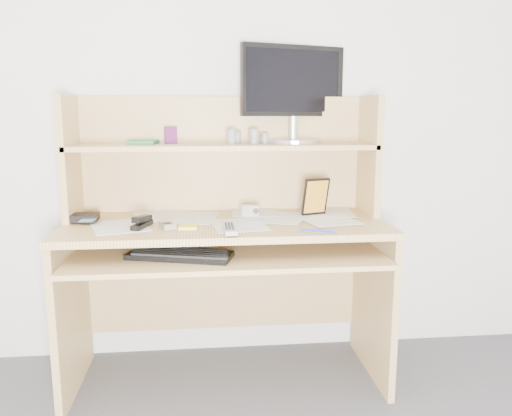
{
  "coord_description": "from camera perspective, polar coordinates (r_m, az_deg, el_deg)",
  "views": [
    {
      "loc": [
        -0.09,
        -0.67,
        1.21
      ],
      "look_at": [
        0.13,
        1.43,
        0.82
      ],
      "focal_mm": 35.0,
      "sensor_mm": 36.0,
      "label": 1
    }
  ],
  "objects": [
    {
      "name": "back_wall",
      "position": [
        2.47,
        -3.9,
        11.42
      ],
      "size": [
        3.6,
        0.04,
        2.5
      ],
      "primitive_type": "cube",
      "color": "silver",
      "rests_on": "floor"
    },
    {
      "name": "desk",
      "position": [
        2.29,
        -3.52,
        -2.5
      ],
      "size": [
        1.4,
        0.7,
        1.3
      ],
      "color": "tan",
      "rests_on": "floor"
    },
    {
      "name": "paper_clutter",
      "position": [
        2.2,
        -3.45,
        -1.49
      ],
      "size": [
        1.32,
        0.54,
        0.01
      ],
      "primitive_type": "cube",
      "color": "silver",
      "rests_on": "desk"
    },
    {
      "name": "keyboard",
      "position": [
        2.02,
        -8.71,
        -5.27
      ],
      "size": [
        0.44,
        0.26,
        0.03
      ],
      "rotation": [
        0.0,
        0.0,
        -0.28
      ],
      "color": "black",
      "rests_on": "desk"
    },
    {
      "name": "tv_remote",
      "position": [
        2.0,
        -3.07,
        -2.4
      ],
      "size": [
        0.06,
        0.18,
        0.02
      ],
      "primitive_type": "cube",
      "rotation": [
        0.0,
        0.0,
        0.05
      ],
      "color": "#A2A29D",
      "rests_on": "paper_clutter"
    },
    {
      "name": "flip_phone",
      "position": [
        2.09,
        -10.11,
        -1.86
      ],
      "size": [
        0.08,
        0.1,
        0.02
      ],
      "primitive_type": "cube",
      "rotation": [
        0.0,
        0.0,
        0.36
      ],
      "color": "#AAAAAC",
      "rests_on": "paper_clutter"
    },
    {
      "name": "stapler",
      "position": [
        2.13,
        -12.92,
        -1.48
      ],
      "size": [
        0.08,
        0.15,
        0.04
      ],
      "primitive_type": "cube",
      "rotation": [
        0.0,
        0.0,
        -0.31
      ],
      "color": "black",
      "rests_on": "paper_clutter"
    },
    {
      "name": "wallet",
      "position": [
        2.31,
        -19.07,
        -1.02
      ],
      "size": [
        0.12,
        0.1,
        0.03
      ],
      "primitive_type": "cube",
      "rotation": [
        0.0,
        0.0,
        0.0
      ],
      "color": "black",
      "rests_on": "paper_clutter"
    },
    {
      "name": "sticky_note_pad",
      "position": [
        2.09,
        -7.77,
        -2.13
      ],
      "size": [
        0.08,
        0.08,
        0.01
      ],
      "primitive_type": "cube",
      "rotation": [
        0.0,
        0.0,
        -0.05
      ],
      "color": "#FFFA43",
      "rests_on": "desk"
    },
    {
      "name": "digital_camera",
      "position": [
        2.3,
        -0.59,
        -0.27
      ],
      "size": [
        0.09,
        0.05,
        0.05
      ],
      "primitive_type": "cube",
      "rotation": [
        0.0,
        0.0,
        -0.25
      ],
      "color": "#A5A5A7",
      "rests_on": "paper_clutter"
    },
    {
      "name": "game_case",
      "position": [
        2.31,
        6.84,
        1.3
      ],
      "size": [
        0.12,
        0.05,
        0.17
      ],
      "primitive_type": "cube",
      "rotation": [
        0.0,
        0.0,
        0.32
      ],
      "color": "black",
      "rests_on": "paper_clutter"
    },
    {
      "name": "blue_pen",
      "position": [
        1.99,
        7.01,
        -2.61
      ],
      "size": [
        0.14,
        0.07,
        0.01
      ],
      "primitive_type": "cylinder",
      "rotation": [
        1.57,
        0.0,
        1.13
      ],
      "color": "#1A33C3",
      "rests_on": "paper_clutter"
    },
    {
      "name": "card_box",
      "position": [
        2.37,
        -9.71,
        8.2
      ],
      "size": [
        0.06,
        0.04,
        0.08
      ],
      "primitive_type": "cube",
      "rotation": [
        0.0,
        0.0,
        0.51
      ],
      "color": "#A72316",
      "rests_on": "desk"
    },
    {
      "name": "shelf_book",
      "position": [
        2.38,
        -12.73,
        7.35
      ],
      "size": [
        0.13,
        0.18,
        0.02
      ],
      "primitive_type": "cube",
      "rotation": [
        0.0,
        0.0,
        -0.09
      ],
      "color": "#307847",
      "rests_on": "desk"
    },
    {
      "name": "chip_stack_a",
      "position": [
        2.35,
        -2.26,
        8.07
      ],
      "size": [
        0.05,
        0.05,
        0.06
      ],
      "primitive_type": "cylinder",
      "rotation": [
        0.0,
        0.0,
        0.08
      ],
      "color": "black",
      "rests_on": "desk"
    },
    {
      "name": "chip_stack_b",
      "position": [
        2.31,
        -0.2,
        8.18
      ],
      "size": [
        0.05,
        0.05,
        0.07
      ],
      "primitive_type": "cylinder",
      "rotation": [
        0.0,
        0.0,
        -0.3
      ],
      "color": "silver",
      "rests_on": "desk"
    },
    {
      "name": "chip_stack_c",
      "position": [
        2.36,
        0.99,
        7.97
      ],
      "size": [
        0.05,
        0.05,
        0.05
      ],
      "primitive_type": "cylinder",
      "rotation": [
        0.0,
        0.0,
        -0.22
      ],
      "color": "black",
      "rests_on": "desk"
    },
    {
      "name": "chip_stack_d",
      "position": [
        2.3,
        -2.79,
        8.16
      ],
      "size": [
        0.05,
        0.05,
        0.07
      ],
      "primitive_type": "cylinder",
      "rotation": [
        0.0,
        0.0,
        0.4
      ],
      "color": "white",
      "rests_on": "desk"
    },
    {
      "name": "monitor",
      "position": [
        2.44,
        4.29,
        13.16
      ],
      "size": [
        0.51,
        0.26,
        0.45
      ],
      "rotation": [
        0.0,
        0.0,
        0.29
      ],
      "color": "silver",
      "rests_on": "desk"
    }
  ]
}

